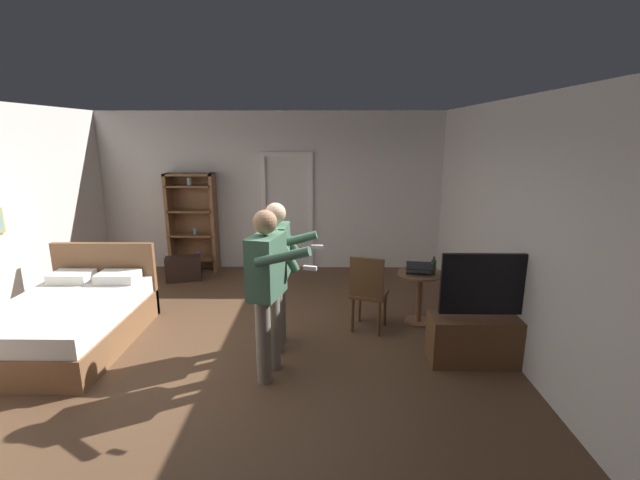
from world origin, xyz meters
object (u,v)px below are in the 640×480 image
object	(u,v)px
person_striped_shirt	(278,266)
person_blue_shirt	(268,282)
laptop	(419,269)
bed	(72,319)
wooden_chair	(368,290)
side_table	(420,289)
suitcase_dark	(184,269)
tv_flatscreen	(490,332)
bookshelf	(193,219)
bottle_on_table	(434,267)

from	to	relation	value
person_striped_shirt	person_blue_shirt	bearing A→B (deg)	-92.53
laptop	person_blue_shirt	distance (m)	2.18
bed	wooden_chair	xyz separation A→B (m)	(3.54, 0.38, 0.24)
side_table	suitcase_dark	world-z (taller)	side_table
tv_flatscreen	laptop	xyz separation A→B (m)	(-0.59, 0.97, 0.40)
bookshelf	tv_flatscreen	bearing A→B (deg)	-38.23
suitcase_dark	person_striped_shirt	bearing A→B (deg)	-66.66
side_table	wooden_chair	distance (m)	0.75
person_blue_shirt	suitcase_dark	size ratio (longest dim) A/B	3.03
person_blue_shirt	person_striped_shirt	world-z (taller)	person_blue_shirt
tv_flatscreen	wooden_chair	bearing A→B (deg)	148.71
bookshelf	tv_flatscreen	distance (m)	5.35
bed	bottle_on_table	distance (m)	4.44
side_table	laptop	world-z (taller)	laptop
laptop	person_striped_shirt	xyz separation A→B (m)	(-1.74, -0.64, 0.24)
bed	wooden_chair	bearing A→B (deg)	6.14
bookshelf	person_striped_shirt	xyz separation A→B (m)	(1.85, -2.95, 0.04)
bed	bottle_on_table	bearing A→B (deg)	7.25
tv_flatscreen	wooden_chair	world-z (taller)	tv_flatscreen
tv_flatscreen	person_striped_shirt	world-z (taller)	person_striped_shirt
suitcase_dark	wooden_chair	bearing A→B (deg)	-48.51
bookshelf	wooden_chair	size ratio (longest dim) A/B	1.79
laptop	person_striped_shirt	size ratio (longest dim) A/B	0.22
bed	laptop	world-z (taller)	bed
side_table	bed	bearing A→B (deg)	-171.46
bed	wooden_chair	distance (m)	3.57
wooden_chair	person_striped_shirt	bearing A→B (deg)	-158.53
bed	side_table	xyz separation A→B (m)	(4.24, 0.64, 0.16)
tv_flatscreen	bottle_on_table	xyz separation A→B (m)	(-0.41, 0.93, 0.45)
person_blue_shirt	person_striped_shirt	distance (m)	0.63
bottle_on_table	person_blue_shirt	distance (m)	2.30
person_blue_shirt	person_striped_shirt	xyz separation A→B (m)	(0.03, 0.63, -0.03)
side_table	suitcase_dark	xyz separation A→B (m)	(-3.66, 1.68, -0.26)
tv_flatscreen	wooden_chair	xyz separation A→B (m)	(-1.25, 0.76, 0.19)
laptop	person_striped_shirt	bearing A→B (deg)	-159.91
laptop	bottle_on_table	size ratio (longest dim) A/B	1.60
bed	person_striped_shirt	size ratio (longest dim) A/B	1.16
tv_flatscreen	person_striped_shirt	distance (m)	2.43
side_table	suitcase_dark	size ratio (longest dim) A/B	1.22
bookshelf	person_striped_shirt	distance (m)	3.48
bookshelf	person_blue_shirt	size ratio (longest dim) A/B	1.02
laptop	bottle_on_table	xyz separation A→B (m)	(0.18, -0.04, 0.05)
tv_flatscreen	bottle_on_table	size ratio (longest dim) A/B	5.53
tv_flatscreen	laptop	world-z (taller)	tv_flatscreen
wooden_chair	suitcase_dark	size ratio (longest dim) A/B	1.72
bottle_on_table	person_striped_shirt	distance (m)	2.01
bookshelf	suitcase_dark	bearing A→B (deg)	-93.09
side_table	bottle_on_table	distance (m)	0.37
side_table	person_striped_shirt	bearing A→B (deg)	-159.07
bookshelf	laptop	world-z (taller)	bookshelf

